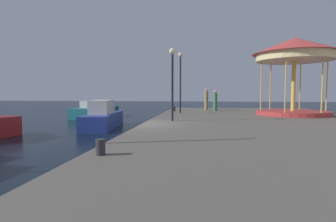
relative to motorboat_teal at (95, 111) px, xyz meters
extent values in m
plane|color=black|center=(7.12, -11.02, -0.62)|extent=(120.00, 120.00, 0.00)
cube|color=#5B564F|center=(13.78, -11.02, -0.22)|extent=(13.32, 29.52, 0.80)
cube|color=#19606B|center=(0.01, 0.04, -0.13)|extent=(2.92, 5.89, 0.98)
cube|color=beige|center=(-0.03, -0.20, 0.67)|extent=(1.81, 2.68, 0.63)
cube|color=#4C6070|center=(0.17, 1.02, 0.79)|extent=(1.23, 0.30, 0.28)
cube|color=navy|center=(3.49, -7.02, -0.14)|extent=(2.39, 5.67, 0.97)
cube|color=beige|center=(3.52, -7.28, 0.80)|extent=(1.50, 2.55, 0.90)
cube|color=#4C6070|center=(3.37, -6.08, 0.98)|extent=(1.04, 0.23, 0.40)
cylinder|color=#B23333|center=(16.49, -4.55, 0.33)|extent=(4.88, 4.88, 0.30)
cylinder|color=gold|center=(16.49, -4.55, 2.21)|extent=(0.28, 0.28, 3.47)
cylinder|color=#F2E099|center=(16.49, -4.55, 4.19)|extent=(5.12, 5.12, 0.50)
cone|color=#C63D38|center=(16.49, -4.55, 5.00)|extent=(5.68, 5.68, 1.11)
cylinder|color=gold|center=(18.68, -4.55, 2.21)|extent=(0.08, 0.08, 3.47)
cylinder|color=gold|center=(17.58, -2.65, 2.21)|extent=(0.08, 0.08, 3.47)
cylinder|color=gold|center=(15.39, -2.65, 2.21)|extent=(0.08, 0.08, 3.47)
cylinder|color=gold|center=(14.29, -4.55, 2.21)|extent=(0.08, 0.08, 3.47)
cylinder|color=gold|center=(15.39, -6.45, 2.21)|extent=(0.08, 0.08, 3.47)
cylinder|color=gold|center=(17.58, -6.45, 2.21)|extent=(0.08, 0.08, 3.47)
cylinder|color=black|center=(8.50, -9.54, 2.00)|extent=(0.12, 0.12, 3.65)
sphere|color=#F9E5B2|center=(8.50, -9.54, 4.01)|extent=(0.36, 0.36, 0.36)
cylinder|color=black|center=(8.46, -3.64, 2.33)|extent=(0.12, 0.12, 4.30)
sphere|color=#F9E5B2|center=(8.46, -3.64, 4.66)|extent=(0.36, 0.36, 0.36)
cylinder|color=#2D2D33|center=(7.61, -17.85, 0.38)|extent=(0.24, 0.24, 0.40)
cylinder|color=#2D2D33|center=(7.78, -1.86, 0.38)|extent=(0.24, 0.24, 0.40)
cylinder|color=#387247|center=(11.26, -0.86, 0.96)|extent=(0.34, 0.34, 1.56)
sphere|color=tan|center=(11.26, -0.86, 1.86)|extent=(0.24, 0.24, 0.24)
cylinder|color=#937A4C|center=(10.52, 0.25, 1.02)|extent=(0.34, 0.34, 1.69)
sphere|color=tan|center=(10.52, 0.25, 1.98)|extent=(0.24, 0.24, 0.24)
camera|label=1|loc=(10.13, -24.14, 1.74)|focal=28.32mm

